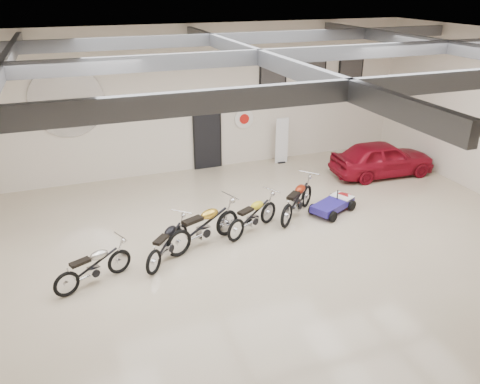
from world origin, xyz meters
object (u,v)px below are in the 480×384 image
object	(u,v)px
motorcycle_yellow	(253,215)
vintage_car	(382,158)
motorcycle_black	(167,242)
go_kart	(336,201)
motorcycle_red	(297,199)
banner_stand	(282,140)
motorcycle_silver	(93,266)
motorcycle_gold	(204,225)

from	to	relation	value
motorcycle_yellow	vintage_car	world-z (taller)	vintage_car
motorcycle_black	vintage_car	size ratio (longest dim) A/B	0.52
go_kart	vintage_car	world-z (taller)	vintage_car
motorcycle_red	banner_stand	bearing A→B (deg)	30.02
motorcycle_silver	banner_stand	bearing A→B (deg)	14.19
motorcycle_black	vintage_car	world-z (taller)	vintage_car
motorcycle_silver	go_kart	size ratio (longest dim) A/B	1.03
motorcycle_black	motorcycle_gold	bearing A→B (deg)	-28.87
banner_stand	motorcycle_gold	distance (m)	6.53
motorcycle_gold	motorcycle_yellow	xyz separation A→B (m)	(1.44, 0.24, -0.07)
motorcycle_silver	motorcycle_red	xyz separation A→B (m)	(5.74, 1.43, 0.07)
banner_stand	motorcycle_red	size ratio (longest dim) A/B	0.84
go_kart	motorcycle_silver	bearing A→B (deg)	164.89
motorcycle_gold	go_kart	size ratio (longest dim) A/B	1.25
banner_stand	go_kart	distance (m)	4.28
motorcycle_yellow	motorcycle_silver	bearing A→B (deg)	165.15
motorcycle_gold	motorcycle_yellow	bearing A→B (deg)	-12.69
motorcycle_silver	motorcycle_black	xyz separation A→B (m)	(1.76, 0.43, 0.01)
vintage_car	motorcycle_silver	bearing A→B (deg)	111.38
motorcycle_silver	vintage_car	bearing A→B (deg)	-5.53
banner_stand	vintage_car	distance (m)	3.63
motorcycle_black	motorcycle_gold	xyz separation A→B (m)	(1.01, 0.35, 0.09)
motorcycle_silver	motorcycle_black	size ratio (longest dim) A/B	0.98
banner_stand	motorcycle_red	world-z (taller)	banner_stand
motorcycle_silver	go_kart	xyz separation A→B (m)	(6.98, 1.36, -0.15)
vintage_car	banner_stand	bearing A→B (deg)	53.27
motorcycle_gold	vintage_car	xyz separation A→B (m)	(7.17, 2.50, 0.04)
banner_stand	vintage_car	world-z (taller)	banner_stand
motorcycle_red	go_kart	distance (m)	1.27
banner_stand	motorcycle_gold	xyz separation A→B (m)	(-4.40, -4.82, -0.31)
motorcycle_yellow	go_kart	bearing A→B (deg)	-21.58
banner_stand	motorcycle_red	xyz separation A→B (m)	(-1.44, -4.17, -0.34)
go_kart	motorcycle_gold	bearing A→B (deg)	161.68
motorcycle_yellow	motorcycle_red	bearing A→B (deg)	-13.79
motorcycle_black	motorcycle_yellow	xyz separation A→B (m)	(2.45, 0.59, 0.02)
banner_stand	motorcycle_silver	distance (m)	9.11
motorcycle_gold	motorcycle_red	xyz separation A→B (m)	(2.96, 0.64, -0.03)
motorcycle_black	motorcycle_gold	size ratio (longest dim) A/B	0.84
motorcycle_silver	vintage_car	distance (m)	10.48
motorcycle_silver	motorcycle_yellow	distance (m)	4.33
motorcycle_gold	banner_stand	bearing A→B (deg)	25.34
motorcycle_silver	motorcycle_red	distance (m)	5.91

